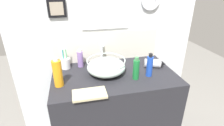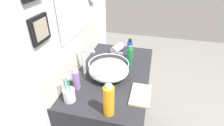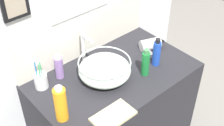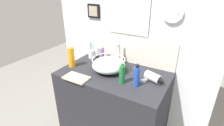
{
  "view_description": "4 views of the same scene",
  "coord_description": "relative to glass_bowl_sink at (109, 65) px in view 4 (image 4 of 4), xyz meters",
  "views": [
    {
      "loc": [
        -0.31,
        -1.25,
        1.58
      ],
      "look_at": [
        -0.02,
        0.0,
        0.98
      ],
      "focal_mm": 28.0,
      "sensor_mm": 36.0,
      "label": 1
    },
    {
      "loc": [
        -1.17,
        -0.29,
        1.7
      ],
      "look_at": [
        -0.02,
        0.0,
        0.98
      ],
      "focal_mm": 28.0,
      "sensor_mm": 36.0,
      "label": 2
    },
    {
      "loc": [
        -0.97,
        -1.09,
        2.12
      ],
      "look_at": [
        -0.02,
        0.0,
        0.98
      ],
      "focal_mm": 50.0,
      "sensor_mm": 36.0,
      "label": 3
    },
    {
      "loc": [
        0.71,
        -1.26,
        1.66
      ],
      "look_at": [
        -0.02,
        0.0,
        0.98
      ],
      "focal_mm": 28.0,
      "sensor_mm": 36.0,
      "label": 4
    }
  ],
  "objects": [
    {
      "name": "glass_bowl_sink",
      "position": [
        0.0,
        0.0,
        0.0
      ],
      "size": [
        0.32,
        0.32,
        0.13
      ],
      "color": "silver",
      "rests_on": "vanity_counter"
    },
    {
      "name": "shampoo_bottle",
      "position": [
        -0.2,
        0.19,
        0.01
      ],
      "size": [
        0.05,
        0.05,
        0.16
      ],
      "color": "#8C6BB2",
      "rests_on": "vanity_counter"
    },
    {
      "name": "soap_dispenser",
      "position": [
        0.21,
        -0.13,
        0.02
      ],
      "size": [
        0.05,
        0.05,
        0.18
      ],
      "color": "#197233",
      "rests_on": "vanity_counter"
    },
    {
      "name": "back_panel",
      "position": [
        0.06,
        0.32,
        0.29
      ],
      "size": [
        1.75,
        0.1,
        2.47
      ],
      "color": "silver",
      "rests_on": "ground"
    },
    {
      "name": "faucet",
      "position": [
        0.0,
        0.2,
        0.07
      ],
      "size": [
        0.02,
        0.11,
        0.25
      ],
      "color": "silver",
      "rests_on": "vanity_counter"
    },
    {
      "name": "lotion_bottle",
      "position": [
        0.33,
        -0.11,
        0.02
      ],
      "size": [
        0.05,
        0.05,
        0.19
      ],
      "color": "blue",
      "rests_on": "vanity_counter"
    },
    {
      "name": "toothbrush_cup",
      "position": [
        -0.33,
        0.18,
        -0.02
      ],
      "size": [
        0.08,
        0.08,
        0.21
      ],
      "color": "silver",
      "rests_on": "vanity_counter"
    },
    {
      "name": "hair_drier",
      "position": [
        0.44,
        0.02,
        -0.03
      ],
      "size": [
        0.2,
        0.14,
        0.08
      ],
      "color": "silver",
      "rests_on": "vanity_counter"
    },
    {
      "name": "hand_towel",
      "position": [
        -0.17,
        -0.27,
        -0.06
      ],
      "size": [
        0.23,
        0.13,
        0.02
      ],
      "primitive_type": "cube",
      "color": "tan",
      "rests_on": "vanity_counter"
    },
    {
      "name": "spray_bottle",
      "position": [
        -0.37,
        -0.1,
        0.04
      ],
      "size": [
        0.07,
        0.07,
        0.22
      ],
      "color": "orange",
      "rests_on": "vanity_counter"
    },
    {
      "name": "vanity_counter",
      "position": [
        0.07,
        -0.01,
        -0.51
      ],
      "size": [
        1.01,
        0.61,
        0.88
      ],
      "primitive_type": "cube",
      "color": "#232328",
      "rests_on": "ground"
    }
  ]
}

